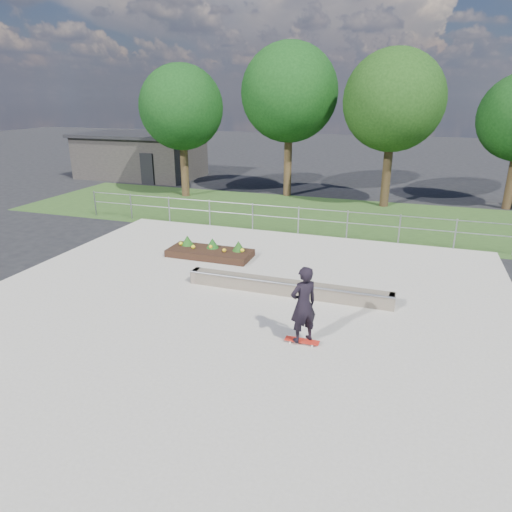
% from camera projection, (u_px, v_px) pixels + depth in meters
% --- Properties ---
extents(ground, '(120.00, 120.00, 0.00)m').
position_uv_depth(ground, '(231.00, 311.00, 12.30)').
color(ground, black).
rests_on(ground, ground).
extents(grass_verge, '(30.00, 8.00, 0.02)m').
position_uv_depth(grass_verge, '(315.00, 215.00, 22.11)').
color(grass_verge, '#29471C').
rests_on(grass_verge, ground).
extents(concrete_slab, '(15.00, 15.00, 0.06)m').
position_uv_depth(concrete_slab, '(231.00, 310.00, 12.29)').
color(concrete_slab, '#A9A396').
rests_on(concrete_slab, ground).
extents(fence, '(20.06, 0.06, 1.20)m').
position_uv_depth(fence, '(298.00, 217.00, 18.73)').
color(fence, gray).
rests_on(fence, ground).
extents(building, '(8.40, 5.40, 3.00)m').
position_uv_depth(building, '(141.00, 155.00, 32.11)').
color(building, '#292624').
rests_on(building, ground).
extents(tree_far_left, '(4.55, 4.55, 7.15)m').
position_uv_depth(tree_far_left, '(181.00, 108.00, 24.71)').
color(tree_far_left, '#372616').
rests_on(tree_far_left, ground).
extents(tree_mid_left, '(5.25, 5.25, 8.25)m').
position_uv_depth(tree_mid_left, '(289.00, 93.00, 24.57)').
color(tree_mid_left, '#382716').
rests_on(tree_mid_left, ground).
extents(tree_mid_right, '(4.90, 4.90, 7.70)m').
position_uv_depth(tree_mid_right, '(393.00, 101.00, 22.13)').
color(tree_mid_right, black).
rests_on(tree_mid_right, ground).
extents(grind_ledge, '(6.00, 0.44, 0.43)m').
position_uv_depth(grind_ledge, '(287.00, 288.00, 13.14)').
color(grind_ledge, brown).
rests_on(grind_ledge, concrete_slab).
extents(planter_bed, '(3.00, 1.20, 0.61)m').
position_uv_depth(planter_bed, '(210.00, 251.00, 16.27)').
color(planter_bed, black).
rests_on(planter_bed, concrete_slab).
extents(skateboarder, '(0.80, 0.78, 1.90)m').
position_uv_depth(skateboarder, '(303.00, 305.00, 10.26)').
color(skateboarder, silver).
rests_on(skateboarder, concrete_slab).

